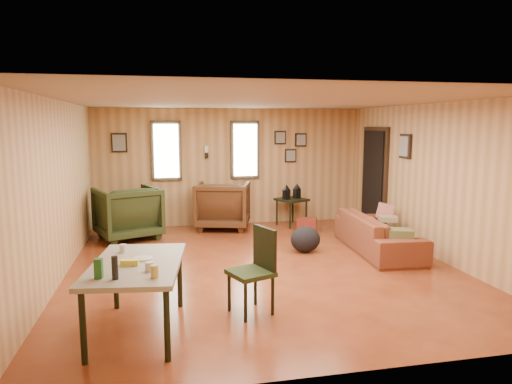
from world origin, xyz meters
TOP-DOWN VIEW (x-y plane):
  - room at (0.17, 0.27)m, footprint 5.54×6.04m
  - sofa at (2.05, 0.40)m, footprint 0.75×2.11m
  - recliner_brown at (-0.22, 2.60)m, footprint 1.23×1.19m
  - recliner_green at (-2.03, 2.12)m, footprint 1.31×1.28m
  - end_table at (-1.74, 2.84)m, footprint 0.67×0.63m
  - side_table at (1.20, 2.59)m, footprint 0.71×0.71m
  - cooler at (1.34, 1.97)m, footprint 0.44×0.38m
  - backpack at (0.87, 0.60)m, footprint 0.51×0.39m
  - sofa_pillows at (2.23, 0.27)m, footprint 0.78×1.54m
  - dining_table at (-1.67, -1.85)m, footprint 1.02×1.51m
  - dining_chair at (-0.41, -1.59)m, footprint 0.55×0.55m

SIDE VIEW (x-z plane):
  - cooler at x=1.34m, z-range 0.00..0.26m
  - backpack at x=0.87m, z-range 0.00..0.43m
  - sofa at x=2.05m, z-range 0.00..0.81m
  - end_table at x=-1.74m, z-range 0.04..0.78m
  - sofa_pillows at x=2.23m, z-range 0.33..0.65m
  - recliner_brown at x=-0.22m, z-range 0.00..1.05m
  - recliner_green at x=-2.03m, z-range 0.00..1.06m
  - dining_chair at x=-0.41m, z-range 0.06..1.01m
  - side_table at x=1.20m, z-range 0.16..1.02m
  - dining_table at x=-1.67m, z-range 0.19..1.12m
  - room at x=0.17m, z-range -0.02..2.43m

